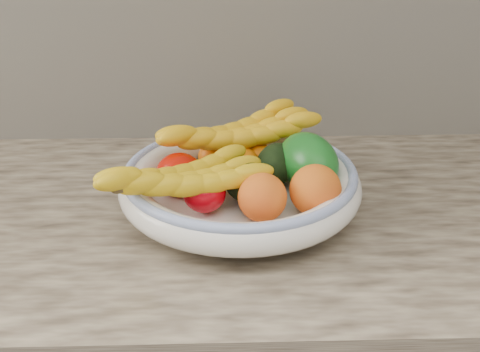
% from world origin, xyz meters
% --- Properties ---
extents(fruit_bowl, '(0.39, 0.39, 0.08)m').
position_xyz_m(fruit_bowl, '(0.00, 1.66, 0.95)').
color(fruit_bowl, silver).
rests_on(fruit_bowl, kitchen_counter).
extents(clementine_back_left, '(0.06, 0.06, 0.05)m').
position_xyz_m(clementine_back_left, '(-0.05, 1.75, 0.95)').
color(clementine_back_left, '#E06204').
rests_on(clementine_back_left, fruit_bowl).
extents(clementine_back_right, '(0.07, 0.07, 0.05)m').
position_xyz_m(clementine_back_right, '(0.04, 1.75, 0.95)').
color(clementine_back_right, orange).
rests_on(clementine_back_right, fruit_bowl).
extents(clementine_back_mid, '(0.06, 0.06, 0.05)m').
position_xyz_m(clementine_back_mid, '(0.01, 1.72, 0.95)').
color(clementine_back_mid, orange).
rests_on(clementine_back_mid, fruit_bowl).
extents(tomato_left, '(0.08, 0.08, 0.07)m').
position_xyz_m(tomato_left, '(-0.10, 1.67, 0.96)').
color(tomato_left, '#B40D01').
rests_on(tomato_left, fruit_bowl).
extents(tomato_near_left, '(0.08, 0.08, 0.06)m').
position_xyz_m(tomato_near_left, '(-0.06, 1.60, 0.96)').
color(tomato_near_left, '#B9030E').
rests_on(tomato_near_left, fruit_bowl).
extents(avocado_center, '(0.10, 0.12, 0.07)m').
position_xyz_m(avocado_center, '(0.01, 1.64, 0.96)').
color(avocado_center, black).
rests_on(avocado_center, fruit_bowl).
extents(avocado_right, '(0.10, 0.11, 0.07)m').
position_xyz_m(avocado_right, '(0.06, 1.70, 0.96)').
color(avocado_right, black).
rests_on(avocado_right, fruit_bowl).
extents(green_mango, '(0.15, 0.16, 0.11)m').
position_xyz_m(green_mango, '(0.11, 1.68, 0.98)').
color(green_mango, '#105816').
rests_on(green_mango, fruit_bowl).
extents(peach_front, '(0.09, 0.09, 0.07)m').
position_xyz_m(peach_front, '(0.03, 1.58, 0.97)').
color(peach_front, orange).
rests_on(peach_front, fruit_bowl).
extents(peach_right, '(0.10, 0.10, 0.08)m').
position_xyz_m(peach_right, '(0.11, 1.59, 0.97)').
color(peach_right, orange).
rests_on(peach_right, fruit_bowl).
extents(banana_bunch_back, '(0.33, 0.24, 0.09)m').
position_xyz_m(banana_bunch_back, '(-0.00, 1.76, 0.99)').
color(banana_bunch_back, yellow).
rests_on(banana_bunch_back, fruit_bowl).
extents(banana_bunch_front, '(0.29, 0.22, 0.08)m').
position_xyz_m(banana_bunch_front, '(-0.09, 1.59, 0.98)').
color(banana_bunch_front, yellow).
rests_on(banana_bunch_front, fruit_bowl).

